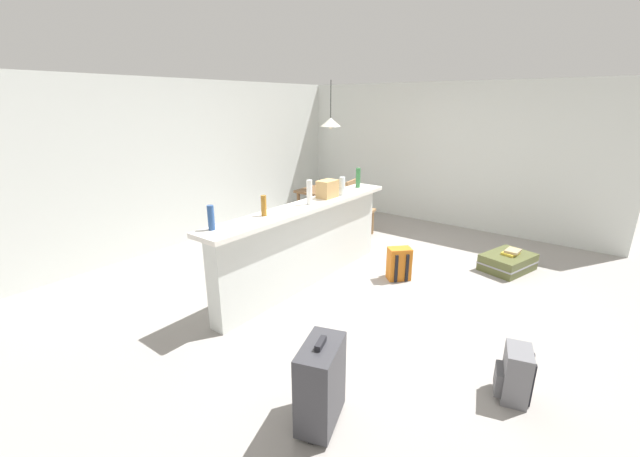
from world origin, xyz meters
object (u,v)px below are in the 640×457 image
object	(u,v)px
pendant_lamp	(331,122)
suitcase_upright_charcoal	(321,384)
bottle_white	(309,192)
dining_chair_near_partition	(356,205)
backpack_grey	(515,375)
grocery_bag	(327,189)
backpack_orange	(399,264)
bottle_clear	(342,186)
dining_table	(332,193)
bottle_blue	(211,218)
bottle_green	(358,178)
bottle_amber	(264,206)
suitcase_flat_olive	(508,262)
book_stack	(512,252)

from	to	relation	value
pendant_lamp	suitcase_upright_charcoal	world-z (taller)	pendant_lamp
bottle_white	dining_chair_near_partition	size ratio (longest dim) A/B	0.31
pendant_lamp	backpack_grey	xyz separation A→B (m)	(-2.57, -3.61, -1.64)
grocery_bag	backpack_orange	xyz separation A→B (m)	(0.37, -0.87, -0.92)
bottle_clear	dining_chair_near_partition	world-z (taller)	bottle_clear
backpack_orange	dining_table	bearing A→B (deg)	58.53
bottle_blue	backpack_grey	bearing A→B (deg)	-75.38
bottle_blue	dining_table	world-z (taller)	bottle_blue
dining_table	suitcase_upright_charcoal	world-z (taller)	dining_table
bottle_blue	backpack_grey	xyz separation A→B (m)	(0.68, -2.63, -0.93)
grocery_bag	backpack_grey	bearing A→B (deg)	-112.22
bottle_green	grocery_bag	xyz separation A→B (m)	(-0.76, -0.03, -0.03)
bottle_white	backpack_grey	size ratio (longest dim) A/B	0.69
bottle_amber	dining_chair_near_partition	distance (m)	2.72
bottle_clear	pendant_lamp	size ratio (longest dim) A/B	0.31
bottle_green	pendant_lamp	world-z (taller)	pendant_lamp
bottle_amber	suitcase_flat_olive	distance (m)	3.40
bottle_white	backpack_grey	distance (m)	2.75
bottle_blue	backpack_grey	world-z (taller)	bottle_blue
bottle_white	dining_chair_near_partition	xyz separation A→B (m)	(1.93, 0.56, -0.64)
bottle_blue	suitcase_flat_olive	bearing A→B (deg)	-31.51
grocery_bag	dining_table	xyz separation A→B (m)	(1.53, 1.04, -0.48)
bottle_white	backpack_orange	xyz separation A→B (m)	(0.77, -0.83, -0.96)
bottle_white	bottle_clear	world-z (taller)	bottle_white
bottle_white	book_stack	distance (m)	2.87
pendant_lamp	bottle_clear	bearing A→B (deg)	-138.85
pendant_lamp	backpack_grey	world-z (taller)	pendant_lamp
suitcase_upright_charcoal	bottle_clear	bearing A→B (deg)	31.67
bottle_white	suitcase_flat_olive	bearing A→B (deg)	-44.01
dining_chair_near_partition	suitcase_flat_olive	world-z (taller)	dining_chair_near_partition
bottle_green	backpack_orange	world-z (taller)	bottle_green
backpack_orange	suitcase_upright_charcoal	size ratio (longest dim) A/B	0.63
bottle_blue	dining_table	distance (m)	3.43
backpack_orange	book_stack	xyz separation A→B (m)	(1.19, -1.06, 0.05)
bottle_amber	dining_table	bearing A→B (deg)	21.01
pendant_lamp	backpack_grey	size ratio (longest dim) A/B	1.83
bottle_amber	book_stack	xyz separation A→B (m)	(2.63, -1.97, -0.87)
bottle_clear	pendant_lamp	bearing A→B (deg)	41.15
dining_chair_near_partition	pendant_lamp	world-z (taller)	pendant_lamp
pendant_lamp	dining_chair_near_partition	bearing A→B (deg)	-91.13
bottle_blue	dining_chair_near_partition	xyz separation A→B (m)	(3.25, 0.43, -0.62)
bottle_blue	book_stack	world-z (taller)	bottle_blue
bottle_white	bottle_amber	bearing A→B (deg)	173.59
grocery_bag	backpack_orange	distance (m)	1.32
bottle_blue	bottle_white	xyz separation A→B (m)	(1.32, -0.12, 0.03)
grocery_bag	dining_table	world-z (taller)	grocery_bag
bottle_green	pendant_lamp	bearing A→B (deg)	53.49
bottle_blue	dining_chair_near_partition	bearing A→B (deg)	7.56
bottle_clear	bottle_amber	bearing A→B (deg)	175.15
suitcase_flat_olive	book_stack	distance (m)	0.15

